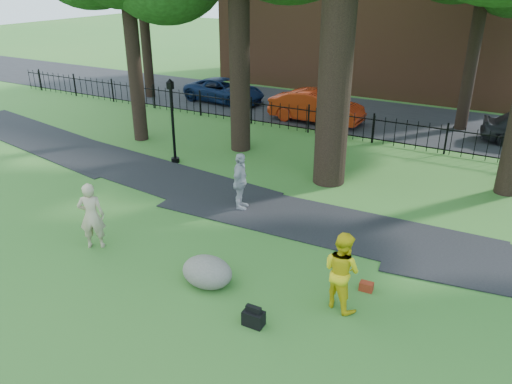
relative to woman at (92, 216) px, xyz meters
The scene contains 13 objects.
ground 3.89m from the woman, ahead, with size 120.00×120.00×0.00m, color #327027.
footpath 6.42m from the woman, 41.44° to the left, with size 36.00×2.60×0.03m, color black.
street 16.76m from the woman, 77.00° to the left, with size 80.00×7.00×0.02m, color black.
iron_fence 12.87m from the woman, 72.99° to the left, with size 44.00×0.04×1.20m.
woman is the anchor object (origin of this frame).
man 6.67m from the woman, ahead, with size 0.89×0.69×1.82m, color yellow.
pedestrian 4.49m from the woman, 60.84° to the left, with size 1.06×0.44×1.82m, color #A6A6AA.
boulder 3.64m from the woman, ahead, with size 1.26×0.95×0.74m, color #5C594D.
lamppost 6.61m from the woman, 108.97° to the left, with size 0.32×0.32×3.23m.
backpack 5.41m from the woman, ahead, with size 0.44×0.28×0.33m, color black.
red_bag 7.21m from the woman, 12.99° to the left, with size 0.31×0.20×0.21m, color maroon.
red_sedan 14.14m from the woman, 88.49° to the left, with size 1.60×4.58×1.51m, color #B1290D.
navy_van 16.37m from the woman, 110.41° to the left, with size 2.15×4.66×1.30m, color #0C1C3E.
Camera 1 is at (5.72, -8.36, 6.80)m, focal length 35.00 mm.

